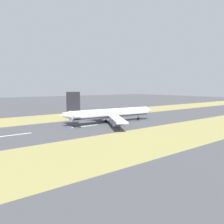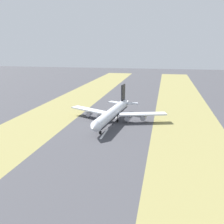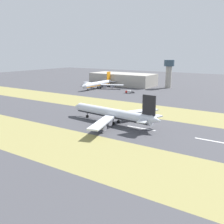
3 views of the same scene
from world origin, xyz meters
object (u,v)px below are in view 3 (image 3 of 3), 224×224
Objects in this scene: terminal_building at (123,79)px; apron_car at (133,92)px; airplane_main_jet at (114,114)px; airplane_parked_apron at (99,84)px; service_truck at (128,92)px; control_tower at (169,71)px.

apron_car is at bearing -139.90° from terminal_building.
airplane_main_jet is 154.94m from airplane_parked_apron.
airplane_parked_apron is 49.13m from service_truck.
control_tower is 63.63m from apron_car.
airplane_main_jet is 0.81× the size of terminal_building.
terminal_building is at bearing 29.75° from airplane_main_jet.
control_tower is 67.38m from service_truck.
airplane_parked_apron is at bearing 80.48° from apron_car.
airplane_parked_apron is at bearing 40.05° from airplane_main_jet.
airplane_parked_apron is (-49.95, 66.75, -14.94)m from control_tower.
airplane_parked_apron is 9.62× the size of service_truck.
apron_car is (3.34, -3.25, -0.66)m from service_truck.
control_tower is (6.68, -59.59, 12.87)m from terminal_building.
control_tower reaches higher than service_truck.
service_truck is at bearing 135.81° from apron_car.
service_truck is 1.33× the size of apron_car.
service_truck is (106.76, 52.16, -4.36)m from airplane_main_jet.
apron_car is (-58.46, 15.98, -19.38)m from control_tower.
airplane_parked_apron reaches higher than service_truck.
control_tower is at bearing -15.29° from apron_car.
terminal_building is at bearing 40.10° from apron_car.
service_truck is (-55.13, -40.36, -5.85)m from terminal_building.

